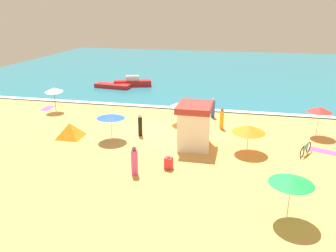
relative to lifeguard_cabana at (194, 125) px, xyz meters
The scene contains 21 objects.
ground_plane 4.80m from the lifeguard_cabana, 149.08° to the left, with size 60.00×60.00×0.00m, color #E0A856.
ocean_water 30.62m from the lifeguard_cabana, 97.33° to the left, with size 60.00×44.00×0.10m, color teal.
wave_breaker_foam 9.59m from the lifeguard_cabana, 114.32° to the left, with size 57.00×0.70×0.01m, color white.
lifeguard_cabana is the anchor object (origin of this frame).
beach_umbrella_0 4.89m from the lifeguard_cabana, 109.06° to the left, with size 2.21×2.25×2.00m.
beach_umbrella_1 9.22m from the lifeguard_cabana, 54.70° to the right, with size 2.47×2.47×2.15m.
beach_umbrella_2 9.41m from the lifeguard_cabana, 24.71° to the left, with size 2.15×2.16×2.26m.
beach_umbrella_4 5.92m from the lifeguard_cabana, behind, with size 2.82×2.82×1.96m.
beach_umbrella_5 14.50m from the lifeguard_cabana, 158.06° to the left, with size 1.79×1.81×2.27m.
beach_umbrella_6 3.57m from the lifeguard_cabana, ahead, with size 2.26×2.28×1.91m.
beach_tent 9.11m from the lifeguard_cabana, behind, with size 2.50×2.50×1.08m.
parked_bicycle 7.32m from the lifeguard_cabana, ahead, with size 0.93×1.63×0.76m.
beachgoer_1 4.41m from the lifeguard_cabana, 68.64° to the left, with size 0.32×0.32×1.66m.
beachgoer_2 3.99m from the lifeguard_cabana, 104.30° to the right, with size 0.50×0.50×0.90m.
beachgoer_3 5.54m from the lifeguard_cabana, 119.15° to the right, with size 0.52×0.52×1.71m.
beachgoer_4 6.81m from the lifeguard_cabana, 84.49° to the left, with size 0.47×0.47×1.71m.
beachgoer_5 4.37m from the lifeguard_cabana, 164.33° to the left, with size 0.43×0.43×1.66m.
beach_towel_0 16.08m from the lifeguard_cabana, 157.34° to the left, with size 0.97×1.68×0.01m.
beach_towel_1 8.65m from the lifeguard_cabana, ahead, with size 1.87×1.32×0.01m.
small_boat_0 19.22m from the lifeguard_cabana, 127.74° to the left, with size 4.30×1.79×0.46m.
small_boat_1 19.19m from the lifeguard_cabana, 120.50° to the left, with size 4.53×2.29×1.24m.
Camera 1 is at (6.83, -23.77, 9.04)m, focal length 36.48 mm.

